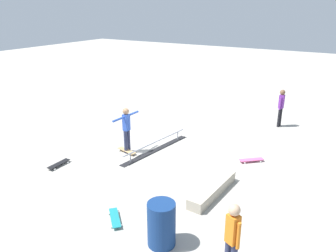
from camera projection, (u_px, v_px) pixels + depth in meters
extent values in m
plane|color=#ADA89E|center=(177.00, 152.00, 11.60)|extent=(60.00, 60.00, 0.00)
cube|color=black|center=(156.00, 150.00, 11.79)|extent=(3.32, 0.71, 0.01)
cylinder|color=gray|center=(178.00, 136.00, 12.66)|extent=(0.04, 0.04, 0.32)
cylinder|color=gray|center=(130.00, 158.00, 10.81)|extent=(0.04, 0.04, 0.32)
cylinder|color=gray|center=(156.00, 142.00, 11.68)|extent=(3.13, 0.50, 0.05)
cube|color=#B2A893|center=(212.00, 189.00, 9.00)|extent=(2.09, 0.54, 0.29)
cylinder|color=#2D3351|center=(129.00, 140.00, 11.58)|extent=(0.12, 0.12, 0.81)
cylinder|color=#2D3351|center=(126.00, 142.00, 11.46)|extent=(0.12, 0.12, 0.81)
cube|color=#2D51B7|center=(126.00, 122.00, 11.28)|extent=(0.22, 0.19, 0.57)
sphere|color=#A87A56|center=(126.00, 111.00, 11.15)|extent=(0.22, 0.22, 0.22)
cylinder|color=#2D51B7|center=(133.00, 113.00, 11.50)|extent=(0.54, 0.10, 0.07)
cylinder|color=#2D51B7|center=(119.00, 119.00, 10.92)|extent=(0.54, 0.10, 0.07)
cube|color=tan|center=(127.00, 150.00, 11.56)|extent=(0.37, 0.82, 0.02)
cylinder|color=white|center=(119.00, 151.00, 11.67)|extent=(0.04, 0.06, 0.05)
cylinder|color=white|center=(124.00, 149.00, 11.83)|extent=(0.04, 0.06, 0.05)
cylinder|color=white|center=(129.00, 155.00, 11.32)|extent=(0.04, 0.06, 0.05)
cylinder|color=white|center=(135.00, 153.00, 11.48)|extent=(0.04, 0.06, 0.05)
cylinder|color=black|center=(279.00, 118.00, 13.90)|extent=(0.13, 0.13, 0.80)
cylinder|color=black|center=(280.00, 117.00, 14.02)|extent=(0.13, 0.13, 0.80)
cube|color=purple|center=(282.00, 102.00, 13.73)|extent=(0.22, 0.20, 0.57)
sphere|color=brown|center=(283.00, 92.00, 13.60)|extent=(0.22, 0.22, 0.22)
cylinder|color=purple|center=(280.00, 104.00, 13.64)|extent=(0.08, 0.08, 0.53)
cylinder|color=purple|center=(282.00, 102.00, 13.85)|extent=(0.08, 0.08, 0.53)
cube|color=orange|center=(233.00, 229.00, 5.91)|extent=(0.26, 0.27, 0.57)
sphere|color=tan|center=(234.00, 210.00, 5.78)|extent=(0.22, 0.22, 0.22)
cylinder|color=orange|center=(238.00, 236.00, 5.82)|extent=(0.10, 0.10, 0.54)
cylinder|color=orange|center=(227.00, 227.00, 6.04)|extent=(0.10, 0.10, 0.54)
cube|color=#E05993|center=(251.00, 160.00, 10.88)|extent=(0.68, 0.73, 0.02)
cylinder|color=white|center=(245.00, 163.00, 10.74)|extent=(0.06, 0.06, 0.05)
cylinder|color=white|center=(242.00, 160.00, 10.96)|extent=(0.06, 0.06, 0.05)
cylinder|color=white|center=(261.00, 162.00, 10.84)|extent=(0.06, 0.06, 0.05)
cylinder|color=white|center=(258.00, 159.00, 11.05)|extent=(0.06, 0.06, 0.05)
cube|color=teal|center=(115.00, 218.00, 7.92)|extent=(0.70, 0.72, 0.02)
cylinder|color=white|center=(109.00, 214.00, 8.16)|extent=(0.06, 0.06, 0.05)
cylinder|color=white|center=(118.00, 212.00, 8.21)|extent=(0.06, 0.06, 0.05)
cylinder|color=white|center=(111.00, 227.00, 7.66)|extent=(0.06, 0.06, 0.05)
cylinder|color=white|center=(121.00, 225.00, 7.72)|extent=(0.06, 0.06, 0.05)
cube|color=black|center=(59.00, 164.00, 10.60)|extent=(0.80, 0.21, 0.02)
cylinder|color=white|center=(63.00, 161.00, 10.90)|extent=(0.05, 0.03, 0.05)
cylinder|color=white|center=(68.00, 163.00, 10.79)|extent=(0.05, 0.03, 0.05)
cylinder|color=white|center=(50.00, 168.00, 10.46)|extent=(0.05, 0.03, 0.05)
cylinder|color=white|center=(55.00, 169.00, 10.35)|extent=(0.05, 0.03, 0.05)
cylinder|color=navy|center=(161.00, 224.00, 7.01)|extent=(0.60, 0.60, 1.00)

